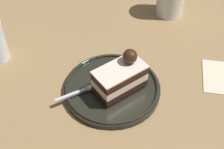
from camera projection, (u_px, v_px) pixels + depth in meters
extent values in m
plane|color=olive|center=(118.00, 92.00, 0.64)|extent=(2.40, 2.40, 0.00)
cylinder|color=black|center=(112.00, 89.00, 0.64)|extent=(0.19, 0.19, 0.01)
torus|color=black|center=(112.00, 86.00, 0.64)|extent=(0.19, 0.19, 0.01)
cube|color=black|center=(121.00, 84.00, 0.62)|extent=(0.10, 0.06, 0.02)
cube|color=#FCE0C2|center=(121.00, 79.00, 0.61)|extent=(0.10, 0.06, 0.02)
cube|color=#311C13|center=(121.00, 73.00, 0.60)|extent=(0.10, 0.06, 0.02)
cube|color=#FCDCC9|center=(121.00, 69.00, 0.59)|extent=(0.10, 0.06, 0.00)
sphere|color=#331F10|center=(132.00, 58.00, 0.59)|extent=(0.03, 0.03, 0.03)
cube|color=silver|center=(71.00, 95.00, 0.61)|extent=(0.07, 0.01, 0.00)
cube|color=silver|center=(90.00, 88.00, 0.63)|extent=(0.02, 0.01, 0.00)
cube|color=silver|center=(101.00, 85.00, 0.63)|extent=(0.03, 0.00, 0.00)
cube|color=silver|center=(100.00, 84.00, 0.63)|extent=(0.03, 0.00, 0.00)
cube|color=silver|center=(99.00, 83.00, 0.63)|extent=(0.03, 0.00, 0.00)
cube|color=silver|center=(99.00, 82.00, 0.64)|extent=(0.03, 0.00, 0.00)
cube|color=beige|center=(216.00, 76.00, 0.67)|extent=(0.11, 0.11, 0.00)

